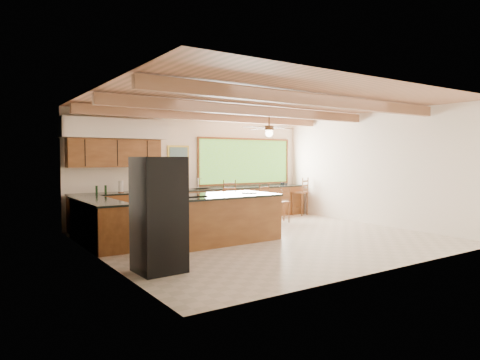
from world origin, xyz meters
TOP-DOWN VIEW (x-y plane):
  - ground at (0.00, 0.00)m, footprint 7.20×7.20m
  - room_shell at (-0.17, 0.65)m, footprint 7.27×6.54m
  - counter_run at (-0.82, 2.52)m, footprint 7.12×3.10m
  - island at (-1.20, 0.31)m, footprint 2.89×1.40m
  - refrigerator at (-3.06, -1.30)m, footprint 0.73×0.71m
  - bar_stool_a at (0.56, 2.39)m, footprint 0.51×0.51m
  - bar_stool_b at (1.29, 1.85)m, footprint 0.39×0.39m
  - bar_stool_c at (1.82, 1.55)m, footprint 0.38×0.38m
  - bar_stool_d at (3.22, 2.39)m, footprint 0.53×0.53m

SIDE VIEW (x-z plane):
  - ground at x=0.00m, z-range 0.00..0.00m
  - counter_run at x=-0.82m, z-range -0.15..1.07m
  - island at x=-1.20m, z-range -0.01..1.01m
  - bar_stool_c at x=1.82m, z-range 0.09..1.02m
  - bar_stool_b at x=1.29m, z-range 0.10..1.17m
  - bar_stool_d at x=3.22m, z-range 0.11..1.28m
  - bar_stool_a at x=0.56m, z-range 0.11..1.30m
  - refrigerator at x=-3.06m, z-range 0.00..1.80m
  - room_shell at x=-0.17m, z-range 0.70..3.72m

